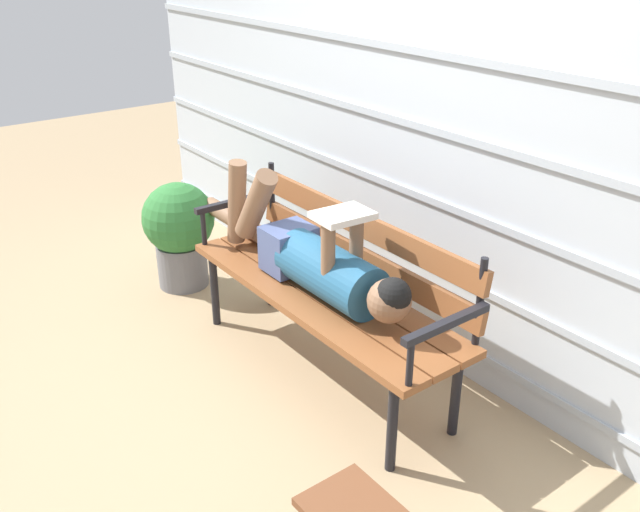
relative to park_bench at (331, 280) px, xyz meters
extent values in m
plane|color=tan|center=(0.00, -0.14, -0.50)|extent=(12.00, 12.00, 0.00)
cube|color=#B2BCC6|center=(0.00, 0.52, 0.68)|extent=(5.19, 0.06, 2.37)
cube|color=#A3ADB7|center=(0.00, 0.48, -0.33)|extent=(5.19, 0.02, 0.04)
cube|color=#A3ADB7|center=(0.00, 0.48, 0.01)|extent=(5.19, 0.02, 0.04)
cube|color=#A3ADB7|center=(0.00, 0.48, 0.34)|extent=(5.19, 0.02, 0.04)
cube|color=#A3ADB7|center=(0.00, 0.48, 0.68)|extent=(5.19, 0.02, 0.04)
cube|color=#A3ADB7|center=(0.00, 0.48, 1.02)|extent=(5.19, 0.02, 0.04)
cube|color=brown|center=(0.00, -0.23, -0.05)|extent=(1.65, 0.15, 0.04)
cube|color=brown|center=(0.00, -0.07, -0.05)|extent=(1.65, 0.15, 0.04)
cube|color=brown|center=(0.00, 0.09, -0.05)|extent=(1.65, 0.15, 0.04)
cube|color=brown|center=(0.00, 0.17, 0.07)|extent=(1.59, 0.05, 0.11)
cube|color=brown|center=(0.00, 0.17, 0.25)|extent=(1.59, 0.05, 0.11)
cylinder|color=black|center=(-0.76, 0.17, 0.16)|extent=(0.03, 0.03, 0.39)
cylinder|color=black|center=(0.76, 0.17, 0.16)|extent=(0.03, 0.03, 0.39)
cylinder|color=black|center=(-0.73, -0.25, -0.29)|extent=(0.04, 0.04, 0.43)
cylinder|color=black|center=(0.73, -0.25, -0.29)|extent=(0.04, 0.04, 0.43)
cylinder|color=black|center=(-0.73, 0.12, -0.29)|extent=(0.04, 0.04, 0.43)
cylinder|color=black|center=(0.73, 0.12, -0.29)|extent=(0.04, 0.04, 0.43)
cube|color=black|center=(-0.80, -0.07, 0.17)|extent=(0.04, 0.45, 0.03)
cylinder|color=black|center=(-0.80, -0.25, 0.07)|extent=(0.03, 0.03, 0.20)
cube|color=black|center=(0.80, -0.07, 0.17)|extent=(0.04, 0.45, 0.03)
cylinder|color=black|center=(0.80, -0.25, 0.07)|extent=(0.03, 0.03, 0.20)
cylinder|color=#23567A|center=(0.08, -0.07, 0.09)|extent=(0.56, 0.25, 0.25)
cube|color=#475684|center=(-0.26, -0.07, 0.09)|extent=(0.20, 0.24, 0.23)
sphere|color=brown|center=(0.48, -0.07, 0.12)|extent=(0.19, 0.19, 0.19)
sphere|color=black|center=(0.50, -0.07, 0.15)|extent=(0.16, 0.16, 0.16)
cylinder|color=brown|center=(-0.46, -0.13, 0.27)|extent=(0.33, 0.11, 0.42)
cylinder|color=brown|center=(-0.64, -0.13, 0.23)|extent=(0.16, 0.09, 0.46)
cylinder|color=brown|center=(-0.76, -0.01, 0.02)|extent=(0.84, 0.10, 0.10)
cylinder|color=brown|center=(0.16, -0.15, 0.24)|extent=(0.06, 0.06, 0.30)
cylinder|color=brown|center=(0.16, 0.01, 0.24)|extent=(0.06, 0.06, 0.30)
cube|color=silver|center=(0.16, -0.07, 0.40)|extent=(0.19, 0.26, 0.03)
cylinder|color=brown|center=(0.91, -0.60, -0.36)|extent=(0.04, 0.04, 0.27)
cylinder|color=slate|center=(-1.27, -0.18, -0.36)|extent=(0.31, 0.31, 0.28)
sphere|color=#2D7033|center=(-1.27, -0.18, -0.05)|extent=(0.44, 0.44, 0.44)
camera|label=1|loc=(2.29, -1.79, 1.51)|focal=38.29mm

